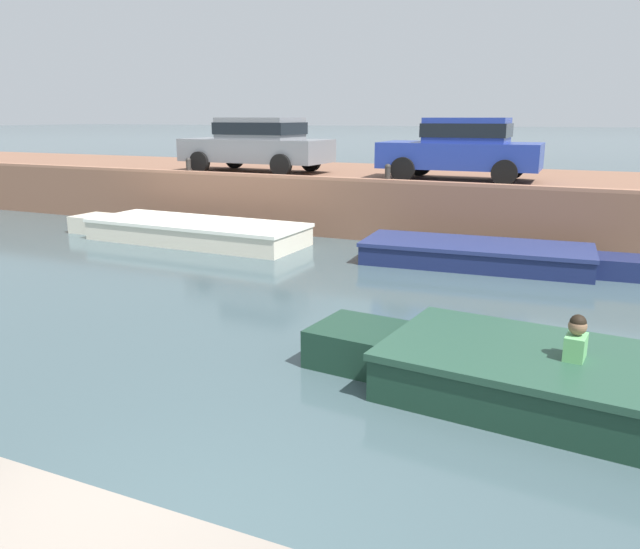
{
  "coord_description": "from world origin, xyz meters",
  "views": [
    {
      "loc": [
        2.52,
        -2.45,
        3.03
      ],
      "look_at": [
        -0.53,
        4.21,
        1.17
      ],
      "focal_mm": 35.0,
      "sensor_mm": 36.0,
      "label": 1
    }
  ],
  "objects": [
    {
      "name": "car_leftmost_grey",
      "position": [
        -6.73,
        13.44,
        2.32
      ],
      "size": [
        4.37,
        2.05,
        1.54
      ],
      "color": "slate",
      "rests_on": "far_quay_wall"
    },
    {
      "name": "boat_moored_west_cream",
      "position": [
        -6.88,
        10.14,
        0.26
      ],
      "size": [
        6.66,
        2.08,
        0.53
      ],
      "color": "silver",
      "rests_on": "ground"
    },
    {
      "name": "boat_moored_central_navy",
      "position": [
        0.4,
        10.52,
        0.23
      ],
      "size": [
        5.63,
        2.11,
        0.47
      ],
      "color": "navy",
      "rests_on": "ground"
    },
    {
      "name": "far_quay_wall",
      "position": [
        0.0,
        15.02,
        0.73
      ],
      "size": [
        60.0,
        6.0,
        1.47
      ],
      "primitive_type": "cube",
      "color": "brown",
      "rests_on": "ground"
    },
    {
      "name": "mooring_bollard_west",
      "position": [
        -8.32,
        12.27,
        1.71
      ],
      "size": [
        0.15,
        0.15,
        0.45
      ],
      "color": "#2D2B28",
      "rests_on": "far_quay_wall"
    },
    {
      "name": "mooring_bollard_mid",
      "position": [
        -2.39,
        12.27,
        1.71
      ],
      "size": [
        0.15,
        0.15,
        0.45
      ],
      "color": "#2D2B28",
      "rests_on": "far_quay_wall"
    },
    {
      "name": "far_wall_coping",
      "position": [
        0.0,
        12.14,
        1.51
      ],
      "size": [
        60.0,
        0.24,
        0.08
      ],
      "primitive_type": "cube",
      "color": "#9F6C52",
      "rests_on": "far_quay_wall"
    },
    {
      "name": "motorboat_passing",
      "position": [
        2.95,
        4.19,
        0.28
      ],
      "size": [
        6.9,
        2.53,
        1.04
      ],
      "color": "#193828",
      "rests_on": "ground"
    },
    {
      "name": "car_left_inner_blue",
      "position": [
        -0.84,
        13.44,
        2.31
      ],
      "size": [
        3.97,
        2.01,
        1.54
      ],
      "color": "#233893",
      "rests_on": "far_quay_wall"
    },
    {
      "name": "ground_plane",
      "position": [
        0.0,
        6.01,
        0.0
      ],
      "size": [
        400.0,
        400.0,
        0.0
      ],
      "primitive_type": "plane",
      "color": "#3D5156"
    }
  ]
}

